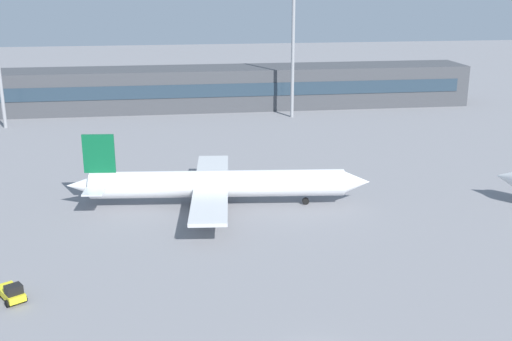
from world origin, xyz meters
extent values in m
plane|color=gray|center=(0.00, 40.00, 0.00)|extent=(400.00, 400.00, 0.00)
cube|color=#3F4247|center=(0.00, 98.31, 4.50)|extent=(112.77, 12.00, 9.00)
cube|color=#263847|center=(0.00, 92.26, 4.95)|extent=(107.14, 0.16, 2.80)
cone|color=white|center=(32.89, 31.87, 3.05)|extent=(5.05, 5.11, 3.34)
cylinder|color=white|center=(-4.81, 35.22, 2.93)|extent=(32.12, 6.51, 3.37)
cone|color=white|center=(12.60, 33.49, 2.93)|extent=(4.01, 3.55, 3.20)
cone|color=white|center=(-22.04, 36.93, 2.93)|extent=(3.59, 2.68, 2.36)
cube|color=#0C5933|center=(-19.38, 36.66, 7.05)|extent=(3.92, 0.70, 4.88)
cube|color=silver|center=(-19.64, 36.69, 3.11)|extent=(3.35, 9.08, 0.21)
cube|color=silver|center=(-5.69, 35.31, 2.66)|extent=(6.87, 26.91, 0.44)
cylinder|color=gray|center=(-6.21, 30.01, 1.41)|extent=(3.00, 2.05, 1.77)
cylinder|color=gray|center=(-5.16, 40.60, 1.41)|extent=(3.00, 2.05, 1.77)
cylinder|color=black|center=(6.32, 34.11, 0.44)|extent=(0.92, 0.44, 0.89)
cylinder|color=black|center=(-6.80, 33.10, 0.44)|extent=(0.92, 0.44, 0.89)
cylinder|color=black|center=(-6.34, 37.69, 0.44)|extent=(0.92, 0.44, 0.89)
cube|color=yellow|center=(-25.36, 13.42, 0.65)|extent=(3.19, 3.85, 0.60)
cube|color=black|center=(-24.88, 12.65, 1.30)|extent=(1.77, 1.68, 0.90)
cylinder|color=black|center=(-25.38, 11.98, 0.35)|extent=(0.58, 0.73, 0.70)
cylinder|color=black|center=(-24.06, 12.82, 0.35)|extent=(0.58, 0.73, 0.70)
cylinder|color=black|center=(-25.34, 14.85, 0.35)|extent=(0.58, 0.73, 0.70)
cylinder|color=gray|center=(14.83, 86.51, 13.06)|extent=(0.70, 0.70, 26.12)
camera|label=1|loc=(-10.53, -39.96, 27.80)|focal=44.04mm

